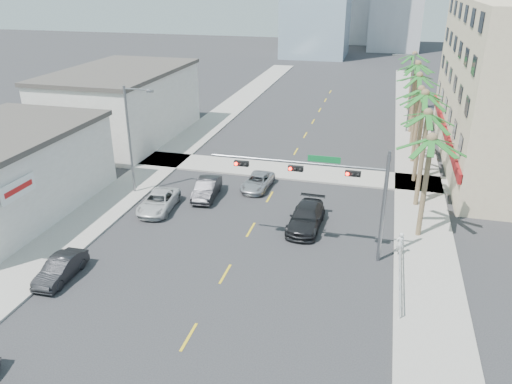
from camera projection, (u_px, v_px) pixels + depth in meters
ground at (203, 313)px, 27.01m from camera, size 260.00×260.00×0.00m
sidewalk_right at (419, 192)px, 41.96m from camera, size 4.00×120.00×0.15m
sidewalk_left at (157, 167)px, 47.50m from camera, size 4.00×120.00×0.15m
sidewalk_cross at (284, 171)px, 46.51m from camera, size 80.00×4.00×0.15m
building_left_far at (123, 106)px, 54.93m from camera, size 11.00×18.00×7.20m
traffic_signal_mast at (332, 183)px, 30.72m from camera, size 11.12×0.54×7.20m
palm_tree_0 at (432, 140)px, 32.16m from camera, size 4.80×4.80×7.80m
palm_tree_1 at (428, 114)px, 36.64m from camera, size 4.80×4.80×8.16m
palm_tree_2 at (425, 95)px, 41.11m from camera, size 4.80×4.80×8.52m
palm_tree_3 at (421, 90)px, 46.00m from camera, size 4.80×4.80×7.80m
palm_tree_4 at (420, 76)px, 50.48m from camera, size 4.80×4.80×8.16m
palm_tree_5 at (418, 65)px, 54.96m from camera, size 4.80×4.80×8.52m
palm_tree_6 at (416, 64)px, 59.85m from camera, size 4.80×4.80×7.80m
palm_tree_7 at (415, 55)px, 64.33m from camera, size 4.80×4.80×8.16m
streetlight_left at (131, 135)px, 39.96m from camera, size 2.55×0.25×9.00m
streetlight_right at (409, 89)px, 56.18m from camera, size 2.55×0.25×9.00m
guardrail at (400, 271)px, 29.69m from camera, size 0.08×8.08×1.00m
car_parked_mid at (61, 269)px, 29.88m from camera, size 1.52×4.12×1.35m
car_parked_far at (159, 202)px, 38.68m from camera, size 2.69×5.13×1.38m
car_lane_left at (207, 189)px, 40.89m from camera, size 2.05×4.74×1.52m
car_lane_center at (258, 182)px, 42.59m from camera, size 2.34×4.58×1.24m
car_lane_right at (306, 217)px, 35.94m from camera, size 2.37×5.49×1.57m
pedestrian at (400, 243)px, 32.16m from camera, size 0.67×0.56×1.56m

